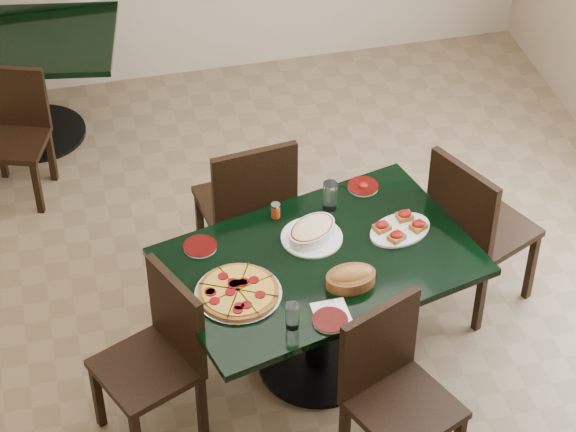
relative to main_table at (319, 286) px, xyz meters
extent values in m
plane|color=brown|center=(-0.24, 0.20, -0.57)|extent=(5.50, 5.50, 0.00)
cube|color=black|center=(0.00, 0.00, 0.16)|extent=(1.66, 1.28, 0.04)
cylinder|color=black|center=(0.00, 0.00, -0.21)|extent=(0.13, 0.13, 0.71)
cylinder|color=black|center=(0.00, 0.00, -0.55)|extent=(0.63, 0.63, 0.03)
cube|color=black|center=(-1.30, 2.42, 0.16)|extent=(1.29, 1.03, 0.04)
cylinder|color=black|center=(-1.30, 2.42, -0.21)|extent=(0.13, 0.13, 0.71)
cylinder|color=black|center=(-1.30, 2.42, -0.55)|extent=(0.63, 0.63, 0.03)
cube|color=black|center=(-0.22, 0.82, -0.09)|extent=(0.52, 0.52, 0.04)
cube|color=black|center=(-0.19, 0.61, 0.18)|extent=(0.46, 0.10, 0.50)
cube|color=black|center=(-0.04, 1.04, -0.34)|extent=(0.04, 0.04, 0.46)
cube|color=black|center=(0.01, 0.64, -0.34)|extent=(0.04, 0.04, 0.46)
cube|color=black|center=(-0.44, 0.99, -0.34)|extent=(0.04, 0.04, 0.46)
cube|color=black|center=(-0.39, 0.59, -0.34)|extent=(0.04, 0.04, 0.46)
cube|color=black|center=(0.21, -0.75, -0.12)|extent=(0.58, 0.58, 0.04)
cube|color=black|center=(0.13, -0.57, 0.13)|extent=(0.42, 0.21, 0.47)
cube|color=black|center=(0.30, -0.50, -0.35)|extent=(0.05, 0.05, 0.43)
cube|color=black|center=(1.00, 0.32, -0.09)|extent=(0.61, 0.61, 0.04)
cube|color=black|center=(0.81, 0.23, 0.17)|extent=(0.23, 0.43, 0.49)
cube|color=black|center=(1.27, 0.22, -0.34)|extent=(0.05, 0.05, 0.45)
cube|color=black|center=(0.91, 0.05, -0.34)|extent=(0.05, 0.05, 0.45)
cube|color=black|center=(1.10, 0.58, -0.34)|extent=(0.05, 0.05, 0.45)
cube|color=black|center=(0.74, 0.41, -0.34)|extent=(0.05, 0.05, 0.45)
cube|color=black|center=(-0.91, -0.23, -0.13)|extent=(0.56, 0.56, 0.04)
cube|color=black|center=(-0.73, -0.15, 0.12)|extent=(0.21, 0.41, 0.46)
cube|color=black|center=(-1.15, -0.14, -0.36)|extent=(0.05, 0.05, 0.42)
cube|color=black|center=(-0.82, 0.01, -0.36)|extent=(0.05, 0.05, 0.42)
cube|color=black|center=(-0.67, -0.33, -0.36)|extent=(0.05, 0.05, 0.42)
cube|color=black|center=(-1.43, 1.81, -0.18)|extent=(0.49, 0.49, 0.04)
cube|color=black|center=(-1.38, 1.97, 0.04)|extent=(0.37, 0.16, 0.41)
cube|color=black|center=(-1.53, 2.02, -0.38)|extent=(0.05, 0.05, 0.37)
cube|color=black|center=(-1.33, 1.61, -0.38)|extent=(0.05, 0.05, 0.37)
cube|color=black|center=(-1.23, 1.91, -0.38)|extent=(0.05, 0.05, 0.37)
cylinder|color=#B6B6BD|center=(-0.44, -0.15, 0.19)|extent=(0.41, 0.41, 0.01)
cylinder|color=#956120|center=(-0.44, -0.15, 0.20)|extent=(0.38, 0.38, 0.02)
cylinder|color=gold|center=(-0.44, -0.15, 0.21)|extent=(0.34, 0.34, 0.01)
cylinder|color=white|center=(0.00, 0.15, 0.19)|extent=(0.31, 0.31, 0.01)
ellipsoid|color=beige|center=(0.00, 0.15, 0.25)|extent=(0.29, 0.27, 0.04)
ellipsoid|color=#B27D31|center=(0.09, -0.20, 0.24)|extent=(0.22, 0.11, 0.09)
cylinder|color=white|center=(-0.06, -0.42, 0.19)|extent=(0.16, 0.16, 0.01)
cylinder|color=#390503|center=(-0.06, -0.42, 0.19)|extent=(0.17, 0.17, 0.00)
cylinder|color=white|center=(0.36, 0.48, 0.19)|extent=(0.16, 0.16, 0.01)
cylinder|color=#390503|center=(0.36, 0.48, 0.19)|extent=(0.16, 0.16, 0.00)
ellipsoid|color=#8C0707|center=(0.36, 0.48, 0.20)|extent=(0.05, 0.05, 0.02)
cylinder|color=white|center=(-0.55, 0.21, 0.19)|extent=(0.16, 0.16, 0.01)
cylinder|color=#390503|center=(-0.55, 0.21, 0.19)|extent=(0.17, 0.17, 0.00)
cube|color=white|center=(-0.05, -0.37, 0.18)|extent=(0.17, 0.17, 0.00)
cube|color=#B6B6BD|center=(-0.03, -0.37, 0.19)|extent=(0.02, 0.15, 0.00)
cylinder|color=white|center=(0.15, 0.36, 0.26)|extent=(0.07, 0.07, 0.16)
cylinder|color=white|center=(-0.24, -0.41, 0.25)|extent=(0.06, 0.06, 0.14)
cylinder|color=#A93C12|center=(-0.14, 0.36, 0.22)|extent=(0.05, 0.05, 0.07)
cylinder|color=#B6B6BD|center=(-0.14, 0.36, 0.26)|extent=(0.05, 0.05, 0.01)
camera|label=1|loc=(-1.09, -3.88, 3.86)|focal=70.00mm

